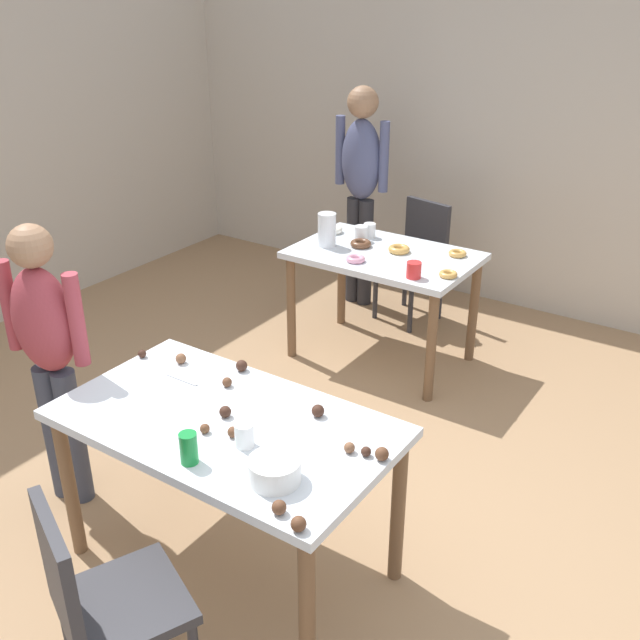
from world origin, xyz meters
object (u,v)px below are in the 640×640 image
(person_adult_far, at_px, (361,177))
(soda_can, at_px, (189,448))
(dining_table_near, at_px, (226,439))
(pitcher_far, at_px, (327,230))
(person_girl_near, at_px, (48,346))
(dining_table_far, at_px, (383,268))
(chair_near_table, at_px, (98,599))
(chair_far_table, at_px, (417,254))
(mixing_bowl, at_px, (275,470))

(person_adult_far, relative_size, soda_can, 13.48)
(dining_table_near, distance_m, pitcher_far, 2.09)
(soda_can, bearing_deg, person_girl_near, 169.12)
(dining_table_far, relative_size, person_girl_near, 0.81)
(dining_table_near, xyz_separation_m, pitcher_far, (-0.79, 1.93, 0.20))
(chair_near_table, bearing_deg, person_adult_far, 107.63)
(chair_near_table, bearing_deg, soda_can, 91.12)
(dining_table_far, relative_size, chair_near_table, 1.31)
(dining_table_near, relative_size, soda_can, 11.20)
(chair_far_table, distance_m, mixing_bowl, 3.10)
(mixing_bowl, bearing_deg, person_adult_far, 115.84)
(chair_near_table, distance_m, pitcher_far, 2.85)
(dining_table_near, height_order, dining_table_far, same)
(mixing_bowl, xyz_separation_m, soda_can, (-0.32, -0.09, 0.02))
(soda_can, bearing_deg, dining_table_far, 102.09)
(dining_table_near, bearing_deg, pitcher_far, 112.22)
(dining_table_far, xyz_separation_m, person_adult_far, (-0.61, 0.71, 0.36))
(dining_table_far, distance_m, mixing_bowl, 2.36)
(chair_far_table, xyz_separation_m, person_adult_far, (-0.48, -0.01, 0.50))
(dining_table_far, height_order, person_girl_near, person_girl_near)
(mixing_bowl, bearing_deg, pitcher_far, 119.20)
(soda_can, bearing_deg, chair_far_table, 101.52)
(chair_far_table, bearing_deg, dining_table_near, -78.93)
(dining_table_near, xyz_separation_m, chair_near_table, (0.09, -0.76, -0.16))
(dining_table_near, height_order, mixing_bowl, mixing_bowl)
(dining_table_near, relative_size, person_adult_far, 0.83)
(chair_far_table, height_order, soda_can, soda_can)
(mixing_bowl, bearing_deg, chair_near_table, -118.89)
(soda_can, bearing_deg, mixing_bowl, 15.52)
(chair_near_table, bearing_deg, mixing_bowl, 61.11)
(dining_table_far, xyz_separation_m, soda_can, (0.49, -2.30, 0.17))
(dining_table_near, xyz_separation_m, chair_far_table, (-0.54, 2.74, -0.16))
(chair_far_table, distance_m, soda_can, 3.11)
(chair_far_table, relative_size, mixing_bowl, 4.68)
(person_girl_near, xyz_separation_m, mixing_bowl, (1.36, -0.11, -0.04))
(pitcher_far, bearing_deg, soda_can, -68.57)
(dining_table_far, bearing_deg, mixing_bowl, -69.87)
(chair_far_table, height_order, mixing_bowl, chair_far_table)
(person_adult_far, relative_size, mixing_bowl, 8.84)
(dining_table_far, bearing_deg, person_adult_far, 130.34)
(mixing_bowl, bearing_deg, chair_far_table, 107.66)
(dining_table_far, height_order, person_adult_far, person_adult_far)
(mixing_bowl, bearing_deg, dining_table_near, 153.80)
(chair_near_table, distance_m, person_girl_near, 1.29)
(person_adult_far, distance_m, pitcher_far, 0.85)
(chair_near_table, xyz_separation_m, pitcher_far, (-0.88, 2.68, 0.36))
(dining_table_near, distance_m, person_girl_near, 0.98)
(dining_table_far, distance_m, chair_far_table, 0.75)
(dining_table_near, height_order, pitcher_far, pitcher_far)
(dining_table_near, xyz_separation_m, person_adult_far, (-1.02, 2.73, 0.34))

